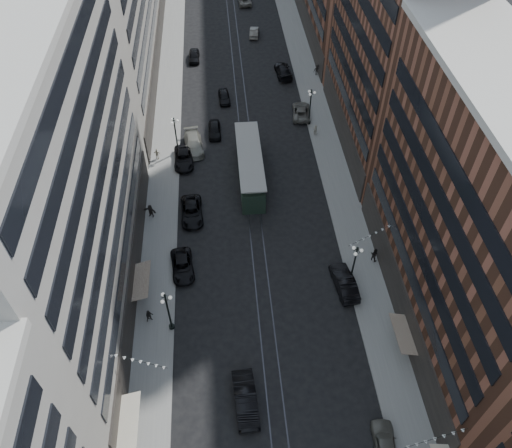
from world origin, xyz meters
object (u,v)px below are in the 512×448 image
object	(u,v)px
car_14	(254,32)
pedestrian_7	(374,254)
lamppost_sw_far	(168,311)
car_extra_1	(215,130)
lamppost_se_far	(354,264)
car_12	(283,71)
car_extra_0	(184,158)
streetcar	(250,167)
car_4	(385,446)
car_10	(344,282)
car_extra_2	(245,0)
pedestrian_9	(317,70)
lamppost_se_mid	(310,106)
car_7	(192,212)
pedestrian_2	(149,316)
car_13	(224,97)
car_8	(194,144)
car_11	(301,111)
car_9	(194,56)
pedestrian_6	(157,154)
car_2	(182,266)
pedestrian_5	(150,211)
car_5	(246,400)
pedestrian_8	(315,130)

from	to	relation	value
car_14	pedestrian_7	size ratio (longest dim) A/B	2.42
lamppost_sw_far	car_extra_1	size ratio (longest dim) A/B	1.30
lamppost_sw_far	car_14	bearing A→B (deg)	77.81
lamppost_se_far	car_extra_1	world-z (taller)	lamppost_se_far
car_12	car_extra_0	world-z (taller)	car_12
streetcar	car_extra_1	bearing A→B (deg)	114.04
car_4	car_10	size ratio (longest dim) A/B	0.89
car_extra_0	car_extra_2	world-z (taller)	car_extra_0
car_12	pedestrian_9	size ratio (longest dim) A/B	3.20
lamppost_se_mid	car_7	size ratio (longest dim) A/B	1.02
pedestrian_2	car_10	bearing A→B (deg)	-11.57
lamppost_sw_far	car_13	bearing A→B (deg)	80.33
lamppost_sw_far	car_10	xyz separation A→B (m)	(17.60, 3.43, -2.25)
car_8	pedestrian_7	distance (m)	28.64
lamppost_sw_far	car_11	distance (m)	38.55
lamppost_sw_far	car_12	world-z (taller)	lamppost_sw_far
lamppost_se_mid	pedestrian_9	distance (m)	13.52
car_7	streetcar	bearing A→B (deg)	37.78
car_9	car_10	distance (m)	50.55
streetcar	car_14	world-z (taller)	streetcar
car_10	pedestrian_6	world-z (taller)	pedestrian_6
car_2	car_14	xyz separation A→B (m)	(11.85, 52.14, 0.01)
lamppost_sw_far	car_12	size ratio (longest dim) A/B	0.98
pedestrian_6	car_extra_1	bearing A→B (deg)	-133.27
lamppost_se_far	car_2	bearing A→B (deg)	169.95
car_8	pedestrian_5	size ratio (longest dim) A/B	3.33
car_5	car_10	bearing A→B (deg)	42.51
car_10	car_11	distance (m)	30.79
car_14	pedestrian_7	distance (m)	53.26
car_10	pedestrian_9	size ratio (longest dim) A/B	2.94
car_11	pedestrian_9	size ratio (longest dim) A/B	2.97
pedestrian_2	car_11	size ratio (longest dim) A/B	0.30
lamppost_sw_far	pedestrian_2	size ratio (longest dim) A/B	3.55
pedestrian_5	car_14	bearing A→B (deg)	95.29
car_extra_1	car_14	bearing A→B (deg)	74.63
car_2	pedestrian_7	world-z (taller)	pedestrian_7
streetcar	car_extra_0	bearing A→B (deg)	156.62
lamppost_se_far	pedestrian_6	bearing A→B (deg)	133.91
pedestrian_6	car_extra_0	size ratio (longest dim) A/B	0.30
pedestrian_8	car_4	bearing A→B (deg)	73.41
car_14	pedestrian_9	distance (m)	16.84
pedestrian_2	car_10	size ratio (longest dim) A/B	0.30
lamppost_se_mid	car_9	distance (m)	25.55
car_11	car_13	size ratio (longest dim) A/B	1.29
car_7	pedestrian_8	size ratio (longest dim) A/B	3.47
lamppost_sw_far	lamppost_se_far	world-z (taller)	same
pedestrian_5	car_extra_0	xyz separation A→B (m)	(3.68, 9.66, -0.28)
pedestrian_2	car_8	world-z (taller)	pedestrian_2
lamppost_sw_far	car_2	size ratio (longest dim) A/B	1.12
car_10	pedestrian_6	bearing A→B (deg)	-54.81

